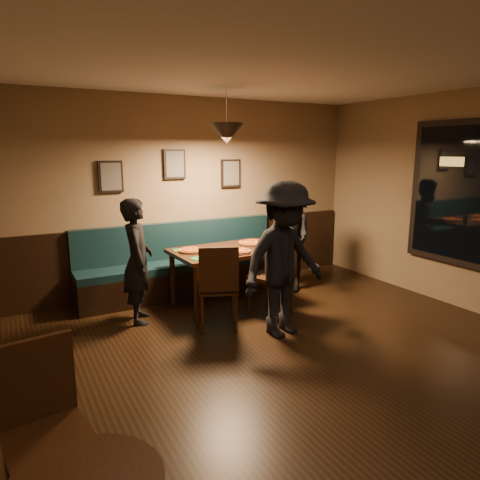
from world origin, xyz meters
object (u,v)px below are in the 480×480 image
(soda_glass, at_px, (274,243))
(cafe_chair_far, at_px, (47,435))
(chair_near_right, at_px, (271,275))
(diner_right, at_px, (288,239))
(diner_front, at_px, (284,260))
(dining_table, at_px, (227,277))
(chair_near_left, at_px, (218,286))
(booth_bench, at_px, (184,260))
(tabasco_bottle, at_px, (259,242))
(diner_left, at_px, (138,261))

(soda_glass, relative_size, cafe_chair_far, 0.15)
(chair_near_right, relative_size, diner_right, 0.66)
(diner_right, xyz_separation_m, diner_front, (-0.96, -1.29, 0.09))
(dining_table, relative_size, diner_right, 0.92)
(chair_near_right, height_order, diner_right, diner_right)
(chair_near_right, xyz_separation_m, soda_glass, (0.25, 0.33, 0.33))
(chair_near_left, xyz_separation_m, cafe_chair_far, (-2.00, -1.95, -0.01))
(chair_near_left, bearing_deg, diner_front, -21.22)
(booth_bench, bearing_deg, diner_front, -76.00)
(tabasco_bottle, relative_size, cafe_chair_far, 0.11)
(diner_left, xyz_separation_m, tabasco_bottle, (1.66, -0.03, 0.07))
(chair_near_left, bearing_deg, diner_left, 162.98)
(chair_near_left, height_order, soda_glass, chair_near_left)
(diner_front, distance_m, soda_glass, 1.01)
(soda_glass, bearing_deg, diner_left, 171.77)
(chair_near_right, height_order, soda_glass, chair_near_right)
(soda_glass, bearing_deg, chair_near_right, -127.23)
(booth_bench, relative_size, diner_front, 1.74)
(cafe_chair_far, bearing_deg, chair_near_right, -152.26)
(diner_left, xyz_separation_m, soda_glass, (1.76, -0.26, 0.09))
(diner_front, distance_m, cafe_chair_far, 2.94)
(booth_bench, distance_m, chair_near_left, 1.31)
(diner_left, bearing_deg, soda_glass, -82.03)
(dining_table, xyz_separation_m, diner_right, (1.07, 0.13, 0.39))
(dining_table, distance_m, tabasco_bottle, 0.64)
(chair_near_left, distance_m, diner_front, 0.85)
(dining_table, distance_m, chair_near_left, 0.78)
(chair_near_left, height_order, diner_left, diner_left)
(chair_near_right, distance_m, soda_glass, 0.52)
(chair_near_right, xyz_separation_m, tabasco_bottle, (0.15, 0.55, 0.31))
(diner_left, relative_size, soda_glass, 9.81)
(chair_near_right, xyz_separation_m, diner_right, (0.75, 0.72, 0.26))
(chair_near_left, relative_size, chair_near_right, 0.98)
(booth_bench, xyz_separation_m, chair_near_right, (0.66, -1.26, 0.01))
(dining_table, bearing_deg, soda_glass, -26.60)
(tabasco_bottle, bearing_deg, cafe_chair_far, -138.81)
(tabasco_bottle, bearing_deg, chair_near_left, -146.82)
(chair_near_right, bearing_deg, soda_glass, 31.35)
(chair_near_left, height_order, chair_near_right, chair_near_right)
(tabasco_bottle, xyz_separation_m, cafe_chair_far, (-2.91, -2.54, -0.32))
(soda_glass, height_order, cafe_chair_far, cafe_chair_far)
(tabasco_bottle, bearing_deg, dining_table, 175.75)
(dining_table, distance_m, cafe_chair_far, 3.55)
(diner_left, bearing_deg, diner_right, -70.32)
(diner_right, bearing_deg, booth_bench, -116.17)
(chair_near_left, bearing_deg, booth_bench, 108.34)
(chair_near_left, relative_size, diner_left, 0.67)
(dining_table, bearing_deg, diner_front, -86.53)
(diner_right, bearing_deg, chair_near_left, -68.43)
(diner_front, relative_size, tabasco_bottle, 15.31)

